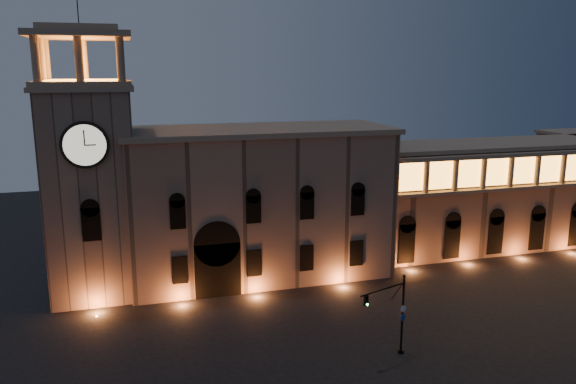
# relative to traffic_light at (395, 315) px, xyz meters

# --- Properties ---
(ground) EXTENTS (160.00, 160.00, 0.00)m
(ground) POSITION_rel_traffic_light_xyz_m (-4.45, 0.95, -3.79)
(ground) COLOR black
(ground) RESTS_ON ground
(government_building) EXTENTS (30.80, 12.80, 17.60)m
(government_building) POSITION_rel_traffic_light_xyz_m (-6.52, 22.88, 4.98)
(government_building) COLOR #7A5F4F
(government_building) RESTS_ON ground
(clock_tower) EXTENTS (9.80, 9.80, 32.40)m
(clock_tower) POSITION_rel_traffic_light_xyz_m (-24.95, 21.92, 8.71)
(clock_tower) COLOR #7A5F4F
(clock_tower) RESTS_ON ground
(colonnade_wing) EXTENTS (40.60, 11.50, 14.50)m
(colonnade_wing) POSITION_rel_traffic_light_xyz_m (27.55, 24.87, 3.54)
(colonnade_wing) COLOR brown
(colonnade_wing) RESTS_ON ground
(traffic_light) EXTENTS (4.99, 2.05, 7.22)m
(traffic_light) POSITION_rel_traffic_light_xyz_m (0.00, 0.00, 0.00)
(traffic_light) COLOR black
(traffic_light) RESTS_ON ground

